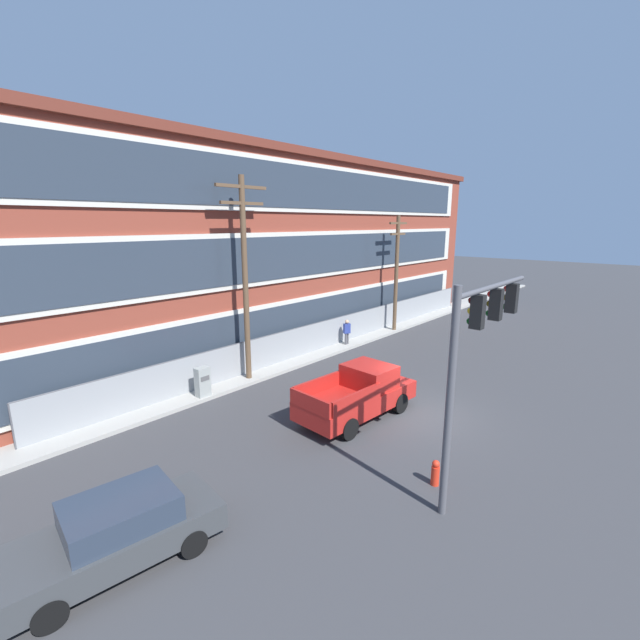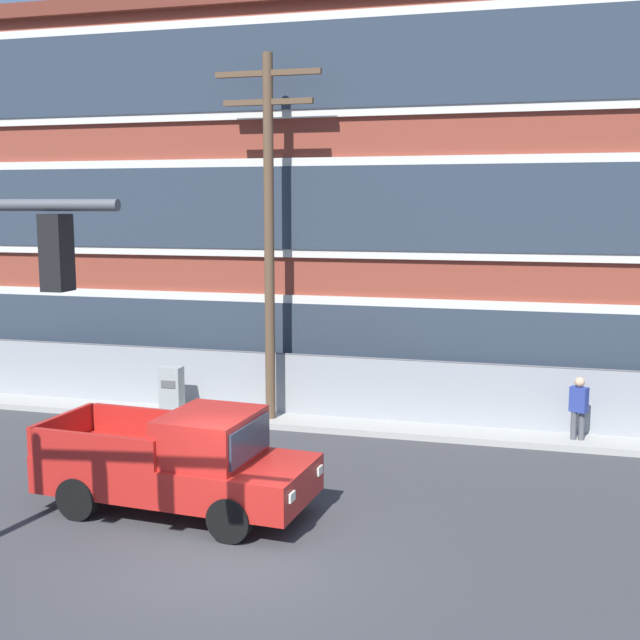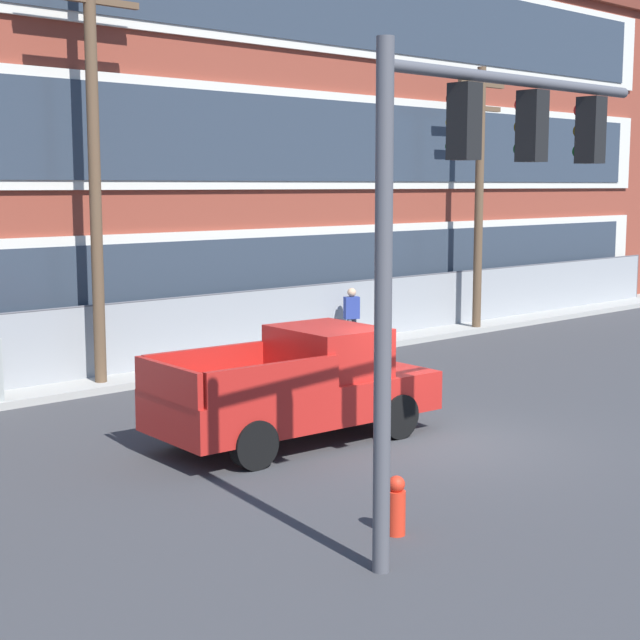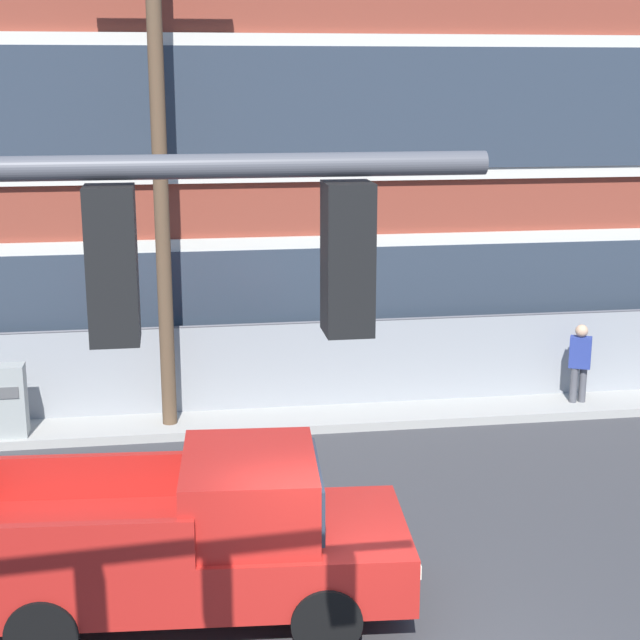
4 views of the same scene
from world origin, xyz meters
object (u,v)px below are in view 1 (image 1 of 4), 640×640
object	(u,v)px
utility_pole_midblock	(396,270)
fire_hydrant	(435,473)
electrical_cabinet	(203,384)
utility_pole_near_corner	(245,272)
pedestrian_near_cabinet	(347,331)
sedan_dark_grey	(116,532)
pickup_truck_red	(359,394)
traffic_signal_mast	(478,340)

from	to	relation	value
utility_pole_midblock	fire_hydrant	xyz separation A→B (m)	(-14.69, -10.37, -3.96)
electrical_cabinet	fire_hydrant	xyz separation A→B (m)	(0.86, -10.38, -0.34)
utility_pole_near_corner	pedestrian_near_cabinet	bearing A→B (deg)	0.19
sedan_dark_grey	utility_pole_near_corner	world-z (taller)	utility_pole_near_corner
pickup_truck_red	electrical_cabinet	world-z (taller)	pickup_truck_red
traffic_signal_mast	pickup_truck_red	xyz separation A→B (m)	(1.67, 5.06, -3.46)
traffic_signal_mast	pickup_truck_red	distance (m)	6.35
electrical_cabinet	pedestrian_near_cabinet	distance (m)	10.48
traffic_signal_mast	sedan_dark_grey	distance (m)	9.88
traffic_signal_mast	electrical_cabinet	world-z (taller)	traffic_signal_mast
utility_pole_near_corner	electrical_cabinet	xyz separation A→B (m)	(-2.73, -0.24, -4.56)
traffic_signal_mast	electrical_cabinet	bearing A→B (deg)	97.24
pickup_truck_red	sedan_dark_grey	world-z (taller)	pickup_truck_red
electrical_cabinet	traffic_signal_mast	bearing A→B (deg)	-82.76
sedan_dark_grey	utility_pole_midblock	size ratio (longest dim) A/B	0.60
electrical_cabinet	pickup_truck_red	bearing A→B (deg)	-62.97
pedestrian_near_cabinet	utility_pole_near_corner	bearing A→B (deg)	-179.81
sedan_dark_grey	electrical_cabinet	distance (m)	9.13
traffic_signal_mast	fire_hydrant	world-z (taller)	traffic_signal_mast
electrical_cabinet	pedestrian_near_cabinet	size ratio (longest dim) A/B	0.85
sedan_dark_grey	utility_pole_near_corner	distance (m)	12.22
pickup_truck_red	utility_pole_midblock	world-z (taller)	utility_pole_midblock
sedan_dark_grey	fire_hydrant	distance (m)	8.39
traffic_signal_mast	pedestrian_near_cabinet	xyz separation A→B (m)	(9.06, 11.35, -3.42)
sedan_dark_grey	electrical_cabinet	xyz separation A→B (m)	(6.51, 6.39, -0.08)
pickup_truck_red	pedestrian_near_cabinet	distance (m)	9.71
utility_pole_near_corner	electrical_cabinet	distance (m)	5.32
traffic_signal_mast	sedan_dark_grey	xyz separation A→B (m)	(-7.92, 4.69, -3.60)
utility_pole_midblock	electrical_cabinet	world-z (taller)	utility_pole_midblock
utility_pole_near_corner	fire_hydrant	xyz separation A→B (m)	(-1.87, -10.62, -4.89)
traffic_signal_mast	utility_pole_near_corner	bearing A→B (deg)	83.35
sedan_dark_grey	utility_pole_midblock	bearing A→B (deg)	16.14
electrical_cabinet	sedan_dark_grey	bearing A→B (deg)	-135.54
pedestrian_near_cabinet	pickup_truck_red	bearing A→B (deg)	-139.62
utility_pole_near_corner	fire_hydrant	world-z (taller)	utility_pole_near_corner
pickup_truck_red	sedan_dark_grey	bearing A→B (deg)	-177.80
traffic_signal_mast	utility_pole_midblock	distance (m)	17.96
sedan_dark_grey	pickup_truck_red	bearing A→B (deg)	2.20
utility_pole_near_corner	sedan_dark_grey	bearing A→B (deg)	-144.33
pedestrian_near_cabinet	utility_pole_midblock	bearing A→B (deg)	-3.12
pedestrian_near_cabinet	fire_hydrant	distance (m)	14.35
sedan_dark_grey	electrical_cabinet	size ratio (longest dim) A/B	3.32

